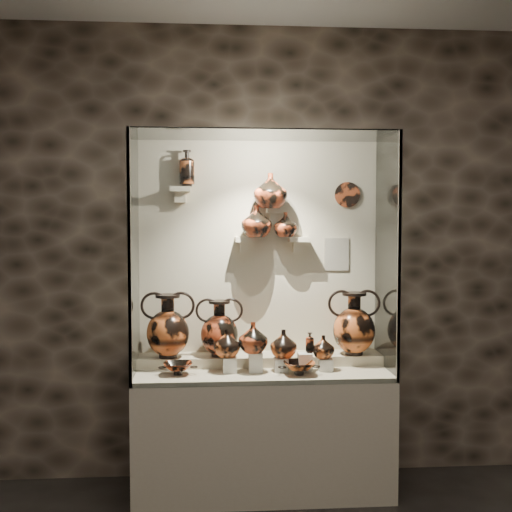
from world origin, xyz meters
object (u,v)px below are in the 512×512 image
Objects in this scene: amphora_left at (168,326)px; kylix_left at (178,367)px; jug_b at (253,337)px; kylix_right at (299,367)px; ovoid_vase_c at (286,225)px; amphora_right at (354,323)px; ovoid_vase_b at (270,191)px; amphora_mid at (219,328)px; jug_e at (323,347)px; lekythos_small at (310,341)px; lekythos_tall at (187,166)px; jug_a at (227,343)px; ovoid_vase_a at (256,221)px; jug_c at (283,344)px.

kylix_left is (0.08, -0.20, -0.24)m from amphora_left.
jug_b is (0.57, -0.17, -0.06)m from amphora_left.
kylix_right is (0.86, -0.27, -0.24)m from amphora_left.
amphora_right is at bearing -18.20° from ovoid_vase_c.
amphora_mid is at bearing -151.78° from ovoid_vase_b.
ovoid_vase_c reaches higher than jug_e.
amphora_right reaches higher than amphora_mid.
lekythos_small is at bearing 0.08° from amphora_left.
lekythos_tall is at bearing 170.76° from ovoid_vase_c.
ovoid_vase_c is at bearing -14.77° from amphora_mid.
kylix_left is (-0.87, -0.05, -0.15)m from lekythos_small.
amphora_mid is at bearing 12.23° from amphora_left.
amphora_right reaches higher than kylix_right.
jug_a is at bearing 173.48° from lekythos_small.
lekythos_small is at bearing -39.40° from amphora_mid.
ovoid_vase_c is (0.21, 0.02, -0.02)m from ovoid_vase_a.
jug_c is 0.71m from kylix_left.
jug_b reaches higher than jug_e.
ovoid_vase_a is at bearing -12.79° from amphora_mid.
amphora_left is at bearing 163.03° from jug_a.
ovoid_vase_b is at bearing 131.22° from jug_e.
ovoid_vase_c is at bearing 26.68° from jug_b.
amphora_right is 2.54× the size of ovoid_vase_c.
ovoid_vase_a is at bearing -178.41° from amphora_right.
jug_c is 1.38m from lekythos_tall.
jug_e is at bearing 3.60° from jug_a.
ovoid_vase_a is 0.91× the size of ovoid_vase_b.
ovoid_vase_b is (-0.34, 0.21, 1.05)m from jug_e.
jug_b is 0.84× the size of ovoid_vase_b.
lekythos_tall is at bearing 155.31° from lekythos_small.
amphora_mid is 2.10× the size of jug_a.
ovoid_vase_a is (0.26, 0.05, 0.73)m from amphora_mid.
amphora_right reaches higher than lekythos_small.
ovoid_vase_c reaches higher than kylix_right.
lekythos_tall is at bearing 138.40° from jug_a.
jug_b is 1.26m from lekythos_tall.
jug_b reaches higher than kylix_right.
kylix_right is (0.47, -0.12, -0.14)m from jug_a.
jug_e is 0.10m from lekythos_small.
amphora_mid is at bearing -178.28° from jug_c.
ovoid_vase_a reaches higher than jug_e.
amphora_mid is at bearing -173.73° from amphora_right.
amphora_mid is 0.29m from jug_b.
jug_a is at bearing 153.46° from jug_b.
amphora_left is 0.97m from lekythos_small.
amphora_mid reaches higher than jug_a.
kylix_left is (-0.32, -0.05, -0.14)m from jug_a.
jug_e is 0.90× the size of ovoid_vase_c.
kylix_left is (-0.27, -0.22, -0.22)m from amphora_mid.
ovoid_vase_b is at bearing 138.86° from kylix_right.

